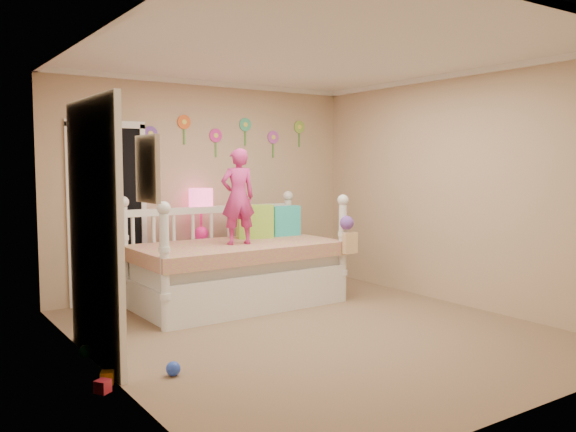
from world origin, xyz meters
TOP-DOWN VIEW (x-y plane):
  - floor at (0.00, 0.00)m, footprint 4.00×4.50m
  - ceiling at (0.00, 0.00)m, footprint 4.00×4.50m
  - back_wall at (0.00, 2.25)m, footprint 4.00×0.01m
  - left_wall at (-2.00, 0.00)m, footprint 0.01×4.50m
  - right_wall at (2.00, 0.00)m, footprint 0.01×4.50m
  - crown_molding at (0.00, 0.00)m, footprint 4.00×4.50m
  - daybed at (-0.09, 1.36)m, footprint 2.34×1.29m
  - pillow_turquoise at (0.76, 1.62)m, footprint 0.37×0.14m
  - pillow_lime at (0.31, 1.61)m, footprint 0.45×0.27m
  - child at (-0.12, 1.25)m, footprint 0.42×0.31m
  - nightstand at (-0.17, 2.07)m, footprint 0.43×0.35m
  - table_lamp at (-0.17, 2.07)m, footprint 0.29×0.29m
  - closet_doorway at (-1.25, 2.23)m, footprint 0.90×0.04m
  - flower_decals at (-0.09, 2.24)m, footprint 3.40×0.02m
  - mirror_closet at (-1.96, 0.30)m, footprint 0.07×1.30m
  - wall_picture at (-1.97, -0.90)m, footprint 0.05×0.34m
  - hanging_bag at (1.02, 0.74)m, footprint 0.20×0.16m
  - toy_scatter at (-1.75, 0.09)m, footprint 1.05×1.43m

SIDE VIEW (x-z plane):
  - floor at x=0.00m, z-range -0.01..0.01m
  - toy_scatter at x=-1.75m, z-range 0.00..0.11m
  - nightstand at x=-0.17m, z-range 0.00..0.66m
  - daybed at x=-0.09m, z-range 0.00..1.26m
  - hanging_bag at x=1.02m, z-range 0.59..0.95m
  - pillow_turquoise at x=0.76m, z-range 0.70..1.07m
  - pillow_lime at x=0.31m, z-range 0.70..1.10m
  - closet_doorway at x=-1.25m, z-range 0.00..2.07m
  - mirror_closet at x=-1.96m, z-range 0.00..2.10m
  - table_lamp at x=-0.17m, z-range 0.76..1.40m
  - child at x=-0.12m, z-range 0.70..1.75m
  - back_wall at x=0.00m, z-range 0.00..2.60m
  - left_wall at x=-2.00m, z-range 0.00..2.60m
  - right_wall at x=2.00m, z-range 0.00..2.60m
  - wall_picture at x=-1.97m, z-range 1.34..1.76m
  - flower_decals at x=-0.09m, z-range 1.69..2.19m
  - crown_molding at x=0.00m, z-range 2.54..2.60m
  - ceiling at x=0.00m, z-range 2.60..2.60m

